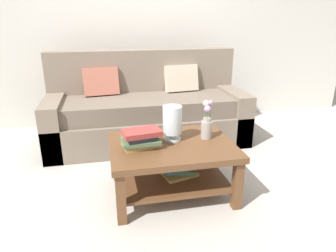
{
  "coord_description": "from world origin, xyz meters",
  "views": [
    {
      "loc": [
        -0.53,
        -2.64,
        1.44
      ],
      "look_at": [
        -0.02,
        -0.26,
        0.56
      ],
      "focal_mm": 32.45,
      "sensor_mm": 36.0,
      "label": 1
    }
  ],
  "objects": [
    {
      "name": "back_wall",
      "position": [
        0.0,
        1.65,
        1.35
      ],
      "size": [
        6.4,
        0.12,
        2.7
      ],
      "primitive_type": "cube",
      "color": "beige",
      "rests_on": "ground"
    },
    {
      "name": "ground_plane",
      "position": [
        0.0,
        0.0,
        0.0
      ],
      "size": [
        10.0,
        10.0,
        0.0
      ],
      "primitive_type": "plane",
      "color": "#B7B2A8"
    },
    {
      "name": "flower_pitcher",
      "position": [
        0.29,
        -0.35,
        0.58
      ],
      "size": [
        0.1,
        0.1,
        0.33
      ],
      "color": "#9E998E",
      "rests_on": "coffee_table"
    },
    {
      "name": "glass_hurricane_vase",
      "position": [
        -0.0,
        -0.33,
        0.62
      ],
      "size": [
        0.16,
        0.16,
        0.29
      ],
      "color": "silver",
      "rests_on": "coffee_table"
    },
    {
      "name": "coffee_table",
      "position": [
        -0.02,
        -0.41,
        0.32
      ],
      "size": [
        1.01,
        0.77,
        0.46
      ],
      "color": "brown",
      "rests_on": "ground"
    },
    {
      "name": "couch",
      "position": [
        -0.05,
        0.82,
        0.36
      ],
      "size": [
        2.29,
        0.9,
        1.06
      ],
      "color": "#7A6B5B",
      "rests_on": "ground"
    },
    {
      "name": "book_stack_main",
      "position": [
        -0.28,
        -0.43,
        0.53
      ],
      "size": [
        0.32,
        0.25,
        0.15
      ],
      "color": "tan",
      "rests_on": "coffee_table"
    }
  ]
}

